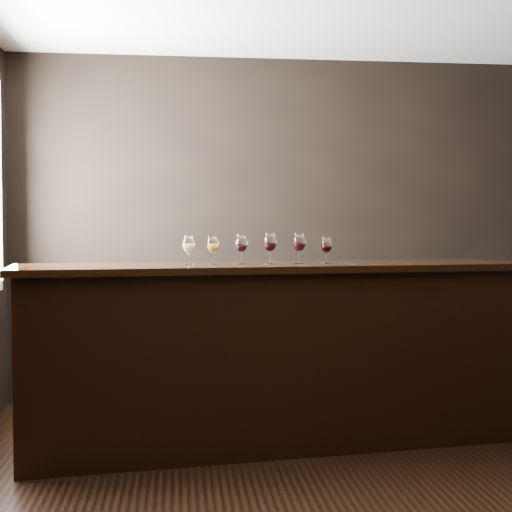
{
  "coord_description": "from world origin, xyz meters",
  "views": [
    {
      "loc": [
        -1.14,
        -3.6,
        1.4
      ],
      "look_at": [
        -0.64,
        0.98,
        1.23
      ],
      "focal_mm": 50.0,
      "sensor_mm": 36.0,
      "label": 1
    }
  ],
  "objects": [
    {
      "name": "bar_counter",
      "position": [
        -0.49,
        0.98,
        0.57
      ],
      "size": [
        3.3,
        1.1,
        1.13
      ],
      "primitive_type": "cube",
      "rotation": [
        0.0,
        0.0,
        0.13
      ],
      "color": "black",
      "rests_on": "ground"
    },
    {
      "name": "back_bar_shelf",
      "position": [
        0.58,
        2.03,
        0.4
      ],
      "size": [
        2.21,
        0.4,
        0.79
      ],
      "primitive_type": "cube",
      "color": "black",
      "rests_on": "ground"
    },
    {
      "name": "glass_red_b",
      "position": [
        -0.55,
        0.98,
        1.31
      ],
      "size": [
        0.08,
        0.08,
        0.2
      ],
      "color": "white",
      "rests_on": "bar_top"
    },
    {
      "name": "ground",
      "position": [
        0.0,
        0.0,
        0.0
      ],
      "size": [
        5.0,
        5.0,
        0.0
      ],
      "primitive_type": "plane",
      "color": "black",
      "rests_on": "ground"
    },
    {
      "name": "glass_red_d",
      "position": [
        -0.18,
        0.97,
        1.29
      ],
      "size": [
        0.07,
        0.07,
        0.17
      ],
      "color": "white",
      "rests_on": "bar_top"
    },
    {
      "name": "glass_red_c",
      "position": [
        -0.36,
        0.97,
        1.31
      ],
      "size": [
        0.08,
        0.08,
        0.2
      ],
      "color": "white",
      "rests_on": "bar_top"
    },
    {
      "name": "glass_white",
      "position": [
        -1.08,
        0.97,
        1.3
      ],
      "size": [
        0.08,
        0.08,
        0.18
      ],
      "color": "white",
      "rests_on": "bar_top"
    },
    {
      "name": "room_shell",
      "position": [
        -0.23,
        0.11,
        1.81
      ],
      "size": [
        5.02,
        4.52,
        2.81
      ],
      "color": "black",
      "rests_on": "ground"
    },
    {
      "name": "glass_amber",
      "position": [
        -0.92,
        0.94,
        1.3
      ],
      "size": [
        0.08,
        0.08,
        0.18
      ],
      "color": "white",
      "rests_on": "bar_top"
    },
    {
      "name": "bar_top",
      "position": [
        -0.49,
        0.98,
        1.15
      ],
      "size": [
        3.41,
        1.19,
        0.04
      ],
      "primitive_type": "cube",
      "rotation": [
        0.0,
        0.0,
        0.13
      ],
      "color": "black",
      "rests_on": "bar_counter"
    },
    {
      "name": "glass_red_a",
      "position": [
        -0.74,
        0.97,
        1.3
      ],
      "size": [
        0.08,
        0.08,
        0.19
      ],
      "color": "white",
      "rests_on": "bar_top"
    }
  ]
}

